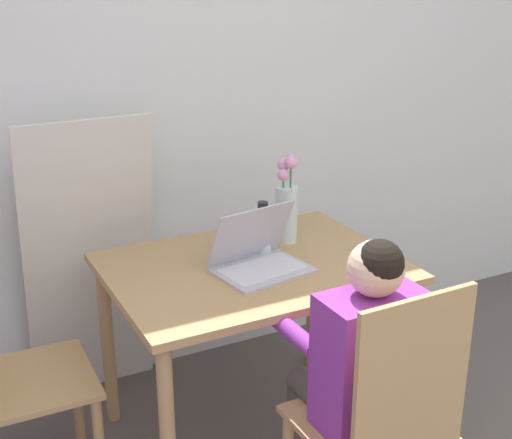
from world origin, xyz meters
The scene contains 9 objects.
wall_back centered at (0.00, 2.23, 1.25)m, with size 6.40×0.05×2.50m.
dining_table centered at (-0.06, 1.55, 0.63)m, with size 1.04×0.77×0.72m.
chair_occupied centered at (0.00, 0.82, 0.48)m, with size 0.41×0.41×0.95m.
chair_spare centered at (-0.93, 1.60, 0.48)m, with size 0.41×0.41×0.95m.
person_seated centered at (0.00, 0.95, 0.64)m, with size 0.32×0.43×1.04m.
laptop centered at (-0.06, 1.50, 0.77)m, with size 0.35×0.29×0.23m.
flower_vase centered at (0.16, 1.69, 0.87)m, with size 0.09×0.09×0.35m.
water_bottle centered at (0.02, 1.62, 0.82)m, with size 0.06×0.06×0.20m.
cardboard_panel centered at (-0.52, 2.08, 0.61)m, with size 0.52×0.18×1.21m.
Camera 1 is at (-1.12, -0.56, 1.77)m, focal length 50.00 mm.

